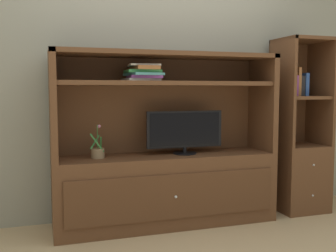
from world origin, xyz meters
The scene contains 8 objects.
ground_plane centered at (0.00, 0.00, 0.00)m, with size 8.00×8.00×0.00m, color tan.
painted_rear_wall centered at (0.00, 0.75, 1.40)m, with size 6.00×0.10×2.80m, color gray.
media_console centered at (0.00, 0.41, 0.47)m, with size 1.90×0.50×1.47m.
tv_monitor centered at (0.17, 0.39, 0.80)m, with size 0.68×0.20×0.37m.
potted_plant centered at (-0.58, 0.40, 0.65)m, with size 0.12×0.12×0.27m.
magazine_stack centered at (-0.20, 0.39, 1.29)m, with size 0.31×0.35×0.14m.
bookshelf_tall centered at (1.34, 0.41, 0.54)m, with size 0.46×0.43×1.64m.
upright_book_row centered at (1.28, 0.40, 1.20)m, with size 0.21×0.14×0.27m.
Camera 1 is at (-1.01, -2.80, 1.16)m, focal length 42.40 mm.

